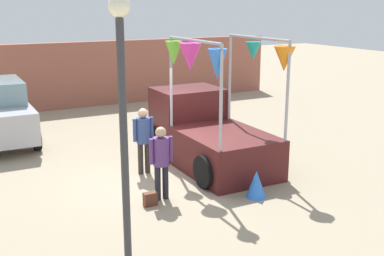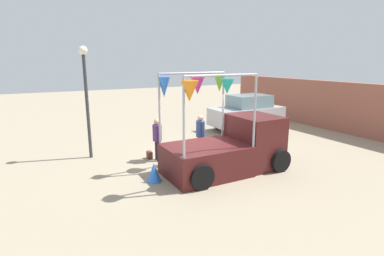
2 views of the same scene
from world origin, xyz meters
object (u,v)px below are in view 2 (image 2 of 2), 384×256
Objects in this scene: person_vendor at (200,131)px; parked_car at (247,112)px; person_customer at (157,136)px; folded_kite_bundle_azure at (154,172)px; handbag at (150,155)px; vendor_truck at (231,145)px; street_lamp at (86,87)px.

parked_car is at bearing 122.04° from person_vendor.
folded_kite_bundle_azure is at bearing -24.86° from person_customer.
person_customer is 0.91m from handbag.
person_vendor is at bearing 80.52° from person_customer.
vendor_truck is at bearing 85.14° from folded_kite_bundle_azure.
handbag is at bearing -139.61° from vendor_truck.
folded_kite_bundle_azure is (2.19, -0.65, 0.16)m from handbag.
street_lamp is at bearing -115.62° from person_vendor.
folded_kite_bundle_azure is (1.84, -0.85, -0.66)m from person_customer.
street_lamp reaches higher than folded_kite_bundle_azure.
handbag is (-2.42, -2.06, -0.73)m from vendor_truck.
street_lamp is at bearing -132.13° from vendor_truck.
person_customer is 0.38× the size of street_lamp.
parked_car is at bearing 136.87° from vendor_truck.
vendor_truck is 2.79m from person_customer.
street_lamp reaches higher than vendor_truck.
handbag is 3.44m from street_lamp.
parked_car is at bearing 96.76° from street_lamp.
vendor_truck is 1.81m from person_vendor.
street_lamp is at bearing -159.12° from folded_kite_bundle_azure.
folded_kite_bundle_azure is at bearing -58.08° from parked_car.
person_customer is 5.69× the size of handbag.
handbag is at bearing -150.26° from person_customer.
street_lamp is 4.36m from folded_kite_bundle_azure.
street_lamp is (-3.63, -4.01, 1.83)m from vendor_truck.
person_customer is at bearing -67.65° from parked_car.
street_lamp is at bearing -125.88° from person_customer.
person_customer is at bearing 54.12° from street_lamp.
vendor_truck is at bearing 41.92° from person_customer.
person_customer is 0.97× the size of person_vendor.
person_customer is 2.14m from folded_kite_bundle_azure.
person_customer is at bearing 29.74° from handbag.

